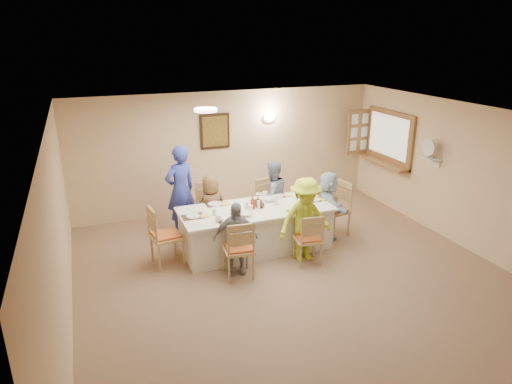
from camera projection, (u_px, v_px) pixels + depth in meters
name	position (u px, v px, depth m)	size (l,w,h in m)	color
ground	(302.00, 284.00, 6.91)	(7.00, 7.00, 0.00)	#96755B
room_walls	(305.00, 190.00, 6.41)	(7.00, 7.00, 7.00)	beige
wall_picture	(215.00, 131.00, 9.29)	(0.62, 0.05, 0.72)	black
wall_sconce	(270.00, 118.00, 9.61)	(0.26, 0.09, 0.18)	white
ceiling_light	(206.00, 110.00, 7.07)	(0.36, 0.36, 0.05)	white
serving_hatch	(389.00, 138.00, 9.62)	(0.06, 1.50, 1.15)	#915E34
hatch_sill	(382.00, 162.00, 9.75)	(0.30, 1.50, 0.05)	#915E34
shutter_door	(359.00, 132.00, 10.20)	(0.55, 0.04, 1.00)	#915E34
fan_shelf	(430.00, 158.00, 8.44)	(0.22, 0.36, 0.03)	white
desk_fan	(430.00, 151.00, 8.38)	(0.30, 0.30, 0.28)	#A5A5A8
dining_table	(256.00, 228.00, 7.94)	(2.61, 1.10, 0.76)	white
chair_back_left	(210.00, 211.00, 8.40)	(0.48, 0.48, 1.00)	tan
chair_back_right	(270.00, 204.00, 8.82)	(0.45, 0.45, 0.94)	tan
chair_front_left	(238.00, 248.00, 7.00)	(0.46, 0.46, 0.96)	tan
chair_front_right	(308.00, 238.00, 7.42)	(0.43, 0.43, 0.89)	tan
chair_left_end	(166.00, 235.00, 7.37)	(0.49, 0.49, 1.02)	tan
chair_right_end	(334.00, 209.00, 8.42)	(0.49, 0.49, 1.03)	tan
diner_back_left	(211.00, 208.00, 8.26)	(0.60, 0.40, 1.22)	brown
diner_back_right	(272.00, 196.00, 8.64)	(0.74, 0.63, 1.36)	gray
diner_front_left	(236.00, 238.00, 7.07)	(0.74, 0.41, 1.19)	gray
diner_front_right	(305.00, 220.00, 7.43)	(0.94, 0.56, 1.43)	#C6E02C
diner_right_end	(328.00, 205.00, 8.34)	(0.58, 1.21, 1.26)	silver
caregiver	(180.00, 190.00, 8.44)	(0.72, 0.59, 1.69)	#3440B4
placemat_fl	(230.00, 222.00, 7.24)	(0.37, 0.27, 0.01)	#472B19
plate_fl	(230.00, 221.00, 7.23)	(0.24, 0.24, 0.02)	white
napkin_fl	(242.00, 221.00, 7.25)	(0.14, 0.14, 0.01)	yellow
placemat_fr	(298.00, 212.00, 7.65)	(0.33, 0.25, 0.01)	#472B19
plate_fr	(298.00, 211.00, 7.64)	(0.26, 0.26, 0.02)	white
napkin_fr	(309.00, 211.00, 7.66)	(0.14, 0.14, 0.01)	yellow
placemat_bl	(215.00, 204.00, 7.98)	(0.33, 0.24, 0.01)	#472B19
plate_bl	(215.00, 204.00, 7.97)	(0.25, 0.25, 0.02)	white
napkin_bl	(226.00, 204.00, 7.99)	(0.15, 0.15, 0.01)	yellow
placemat_br	(278.00, 196.00, 8.39)	(0.32, 0.24, 0.01)	#472B19
plate_br	(278.00, 195.00, 8.38)	(0.23, 0.23, 0.01)	white
napkin_br	(288.00, 195.00, 8.40)	(0.15, 0.15, 0.01)	yellow
placemat_le	(193.00, 217.00, 7.44)	(0.35, 0.26, 0.01)	#472B19
plate_le	(193.00, 216.00, 7.43)	(0.23, 0.23, 0.01)	white
napkin_le	(204.00, 216.00, 7.45)	(0.14, 0.14, 0.01)	yellow
placemat_re	(314.00, 200.00, 8.19)	(0.36, 0.27, 0.01)	#472B19
plate_re	(314.00, 199.00, 8.19)	(0.24, 0.24, 0.01)	white
napkin_re	(324.00, 199.00, 8.21)	(0.14, 0.14, 0.01)	yellow
teacup_a	(218.00, 219.00, 7.23)	(0.11, 0.11, 0.09)	white
teacup_b	(265.00, 194.00, 8.35)	(0.11, 0.11, 0.09)	white
bowl_a	(246.00, 214.00, 7.49)	(0.24, 0.24, 0.05)	white
bowl_b	(269.00, 199.00, 8.13)	(0.26, 0.26, 0.07)	white
condiment_ketchup	(253.00, 202.00, 7.75)	(0.11, 0.11, 0.23)	red
condiment_brown	(258.00, 201.00, 7.85)	(0.09, 0.09, 0.19)	#402C11
condiment_malt	(261.00, 204.00, 7.81)	(0.15, 0.15, 0.15)	#402C11
drinking_glass	(247.00, 205.00, 7.79)	(0.07, 0.07, 0.11)	silver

